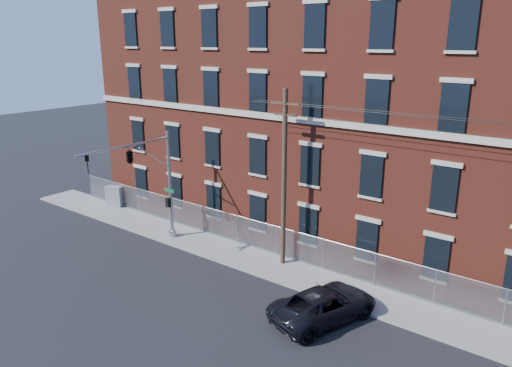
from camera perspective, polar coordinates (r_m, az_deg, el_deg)
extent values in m
plane|color=black|center=(25.87, -7.80, -12.59)|extent=(140.00, 140.00, 0.00)
cube|color=gray|center=(24.58, 22.72, -15.35)|extent=(65.00, 3.00, 0.12)
cube|color=#B1A793|center=(23.45, 26.18, 4.46)|extent=(55.00, 0.18, 0.35)
cube|color=black|center=(37.55, -13.35, 0.13)|extent=(1.20, 0.10, 2.20)
cube|color=black|center=(36.72, -13.72, 5.53)|extent=(1.20, 0.10, 2.20)
cube|color=black|center=(36.22, -14.13, 11.44)|extent=(1.20, 0.10, 2.20)
cube|color=black|center=(36.10, -14.55, 17.12)|extent=(1.20, 0.10, 2.20)
cube|color=black|center=(34.89, -9.48, -0.89)|extent=(1.20, 0.10, 2.20)
cube|color=black|center=(34.00, -9.76, 4.90)|extent=(1.20, 0.10, 2.20)
cube|color=black|center=(33.46, -10.09, 11.29)|extent=(1.20, 0.10, 2.20)
cube|color=black|center=(33.33, -10.41, 17.46)|extent=(1.20, 0.10, 2.20)
cube|color=black|center=(32.43, -5.00, -2.08)|extent=(1.20, 0.10, 2.20)
cube|color=black|center=(31.47, -5.16, 4.15)|extent=(1.20, 0.10, 2.20)
cube|color=black|center=(30.88, -5.34, 11.05)|extent=(1.20, 0.10, 2.20)
cube|color=black|center=(30.75, -5.53, 17.74)|extent=(1.20, 0.10, 2.20)
cube|color=black|center=(30.22, 0.19, -3.43)|extent=(1.20, 0.10, 2.20)
cube|color=black|center=(29.19, 0.20, 3.23)|extent=(1.20, 0.10, 2.20)
cube|color=black|center=(28.55, 0.20, 10.67)|extent=(1.20, 0.10, 2.20)
cube|color=black|center=(28.41, 0.21, 17.91)|extent=(1.20, 0.10, 2.20)
cube|color=black|center=(28.31, 6.15, -4.94)|extent=(1.20, 0.10, 2.20)
cube|color=black|center=(27.21, 6.38, 2.13)|extent=(1.20, 0.10, 2.20)
cube|color=black|center=(26.52, 6.65, 10.11)|extent=(1.20, 0.10, 2.20)
cube|color=black|center=(26.37, 6.92, 17.90)|extent=(1.20, 0.10, 2.20)
cube|color=black|center=(26.77, 12.92, -6.58)|extent=(1.20, 0.10, 2.20)
cube|color=black|center=(25.60, 13.43, 0.85)|extent=(1.20, 0.10, 2.20)
cube|color=black|center=(24.87, 14.02, 9.31)|extent=(1.20, 0.10, 2.20)
cube|color=black|center=(24.71, 14.62, 17.61)|extent=(1.20, 0.10, 2.20)
cube|color=black|center=(25.67, 20.43, -8.29)|extent=(1.20, 0.10, 2.20)
cube|color=black|center=(24.44, 21.27, -0.59)|extent=(1.20, 0.10, 2.20)
cube|color=black|center=(23.68, 22.24, 8.24)|extent=(1.20, 0.10, 2.20)
cube|color=black|center=(23.50, 23.23, 16.92)|extent=(1.20, 0.10, 2.20)
cube|color=#A5A8AD|center=(25.24, 23.76, -12.11)|extent=(59.00, 0.02, 1.80)
cylinder|color=#9EA0A5|center=(24.84, 24.00, -10.27)|extent=(59.00, 0.04, 0.04)
cylinder|color=#9EA0A5|center=(41.92, -18.89, -0.29)|extent=(0.06, 0.06, 1.85)
cylinder|color=#9EA0A5|center=(39.46, -16.33, -1.09)|extent=(0.06, 0.06, 1.85)
cylinder|color=#9EA0A5|center=(37.10, -13.44, -1.98)|extent=(0.06, 0.06, 1.85)
cylinder|color=#9EA0A5|center=(34.86, -10.17, -2.99)|extent=(0.06, 0.06, 1.85)
cylinder|color=#9EA0A5|center=(32.76, -6.45, -4.12)|extent=(0.06, 0.06, 1.85)
cylinder|color=#9EA0A5|center=(30.83, -2.23, -5.37)|extent=(0.06, 0.06, 1.85)
cylinder|color=#9EA0A5|center=(29.11, 2.54, -6.75)|extent=(0.06, 0.06, 1.85)
cylinder|color=#9EA0A5|center=(27.62, 7.89, -8.23)|extent=(0.06, 0.06, 1.85)
cylinder|color=#9EA0A5|center=(26.42, 13.84, -9.79)|extent=(0.06, 0.06, 1.85)
cylinder|color=#9EA0A5|center=(25.55, 20.34, -11.35)|extent=(0.06, 0.06, 1.85)
cylinder|color=#9EA0A5|center=(25.03, 27.27, -12.84)|extent=(0.06, 0.06, 1.85)
cylinder|color=#9EA0A5|center=(31.37, -10.08, -0.20)|extent=(0.22, 0.22, 7.00)
cylinder|color=#9EA0A5|center=(32.47, -9.79, -5.79)|extent=(0.50, 0.50, 0.40)
cylinder|color=#9EA0A5|center=(28.59, -15.16, 4.26)|extent=(0.14, 6.50, 0.14)
cylinder|color=#9EA0A5|center=(30.07, -11.95, 3.11)|extent=(0.08, 2.18, 1.56)
cube|color=#0C592D|center=(31.33, -10.19, -0.81)|extent=(0.90, 0.03, 0.22)
cube|color=black|center=(31.54, -10.31, -2.22)|extent=(0.25, 0.25, 0.60)
imported|color=black|center=(27.28, -19.27, 2.13)|extent=(0.16, 0.20, 1.00)
imported|color=black|center=(28.86, -14.69, 3.28)|extent=(0.53, 2.48, 1.00)
cylinder|color=#423121|center=(26.72, 3.32, 0.43)|extent=(0.28, 0.28, 10.00)
cube|color=#423121|center=(25.87, 3.48, 9.40)|extent=(1.80, 0.12, 0.12)
cube|color=#423121|center=(25.95, 3.46, 8.09)|extent=(1.40, 0.12, 0.12)
imported|color=black|center=(23.35, 8.03, -13.93)|extent=(4.05, 5.88, 1.49)
cube|color=gray|center=(39.02, -16.32, -1.45)|extent=(1.42, 1.05, 1.59)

